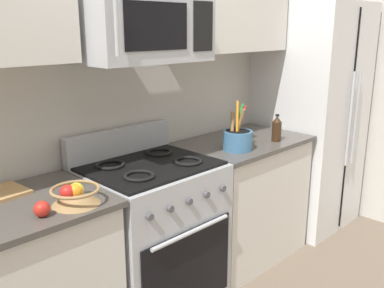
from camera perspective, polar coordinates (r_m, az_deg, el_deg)
wall_back at (r=2.71m, az=-11.16°, el=6.69°), size 8.00×0.10×2.60m
range_oven at (r=2.67m, az=-5.46°, el=-12.00°), size 0.76×0.68×1.09m
counter_right at (r=3.24m, az=6.61°, el=-7.24°), size 0.96×0.64×0.91m
refrigerator at (r=3.81m, az=15.46°, el=3.41°), size 0.78×0.75×1.89m
microwave at (r=2.39m, az=-6.66°, el=15.38°), size 0.73×0.44×0.38m
utensil_crock at (r=2.83m, az=6.12°, el=0.71°), size 0.20×0.20×0.32m
fruit_basket at (r=2.03m, az=-15.39°, el=-6.55°), size 0.23×0.23×0.10m
apple_loose at (r=1.95m, az=-19.47°, el=-8.20°), size 0.07×0.07×0.07m
bottle_soy at (r=3.09m, az=11.27°, el=1.99°), size 0.07×0.07×0.19m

